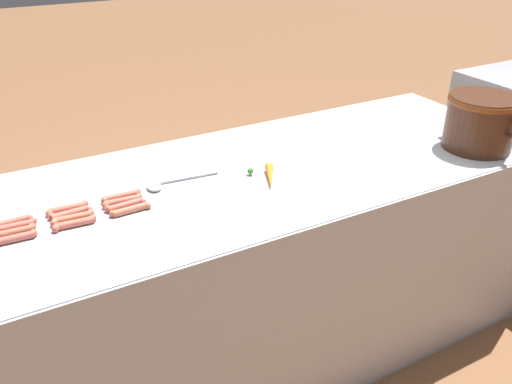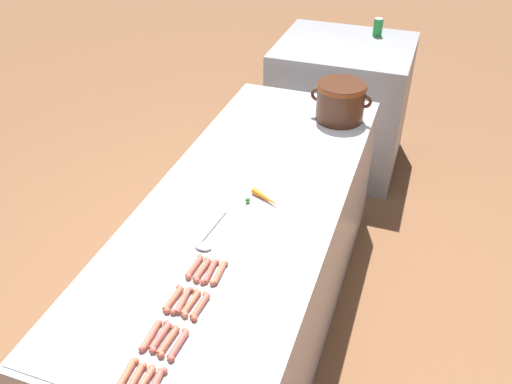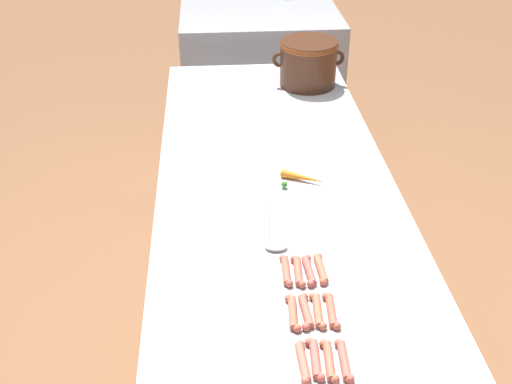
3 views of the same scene
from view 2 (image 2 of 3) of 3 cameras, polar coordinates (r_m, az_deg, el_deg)
The scene contains 22 objects.
ground_plane at distance 2.99m, azimuth -0.75°, elevation -13.60°, with size 20.00×20.00×0.00m, color brown.
griddle_counter at distance 2.68m, azimuth -0.82°, elevation -7.63°, with size 0.85×2.28×0.85m.
back_cabinet at distance 4.08m, azimuth 8.97°, elevation 9.14°, with size 0.94×0.84×0.95m, color #A0A0A4.
hot_dog_0 at distance 1.76m, azimuth -13.82°, elevation -18.54°, with size 0.03×0.14×0.02m.
hot_dog_1 at distance 1.84m, azimuth -11.23°, elevation -14.85°, with size 0.03×0.14×0.02m.
hot_dog_2 at distance 1.94m, azimuth -8.87°, elevation -11.23°, with size 0.03×0.14×0.02m.
hot_dog_3 at distance 2.04m, azimuth -6.63°, elevation -7.95°, with size 0.03×0.14×0.02m.
hot_dog_4 at distance 1.74m, azimuth -12.97°, elevation -19.10°, with size 0.03×0.14×0.02m.
hot_dog_5 at distance 1.83m, azimuth -10.21°, elevation -14.99°, with size 0.03×0.14×0.02m.
hot_dog_6 at distance 1.93m, azimuth -7.86°, elevation -11.45°, with size 0.03×0.14×0.02m.
hot_dog_7 at distance 2.03m, azimuth -5.81°, elevation -8.29°, with size 0.03×0.14×0.02m.
hot_dog_8 at distance 1.73m, azimuth -11.96°, elevation -19.40°, with size 0.03×0.14×0.02m.
hot_dog_9 at distance 1.82m, azimuth -9.39°, elevation -15.47°, with size 0.03×0.14×0.02m.
hot_dog_10 at distance 1.91m, azimuth -7.00°, elevation -11.71°, with size 0.03×0.14×0.02m.
hot_dog_11 at distance 2.02m, azimuth -4.96°, elevation -8.49°, with size 0.03×0.14×0.02m.
hot_dog_13 at distance 1.80m, azimuth -8.33°, elevation -15.85°, with size 0.03×0.14×0.02m.
hot_dog_14 at distance 1.90m, azimuth -6.02°, elevation -12.05°, with size 0.03×0.14×0.02m.
hot_dog_15 at distance 2.01m, azimuth -3.96°, elevation -8.64°, with size 0.03×0.14×0.02m.
bean_pot at distance 3.01m, azimuth 9.07°, elevation 9.76°, with size 0.34×0.28×0.21m.
serving_spoon at distance 2.16m, azimuth -5.32°, elevation -5.09°, with size 0.07×0.27×0.02m.
carrot at distance 2.36m, azimuth 1.03°, elevation -0.69°, with size 0.17×0.11×0.03m.
soda_can at distance 4.08m, azimuth 12.94°, elevation 16.84°, with size 0.07×0.07×0.13m.
Camera 2 is at (0.68, -1.83, 2.27)m, focal length 37.32 mm.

